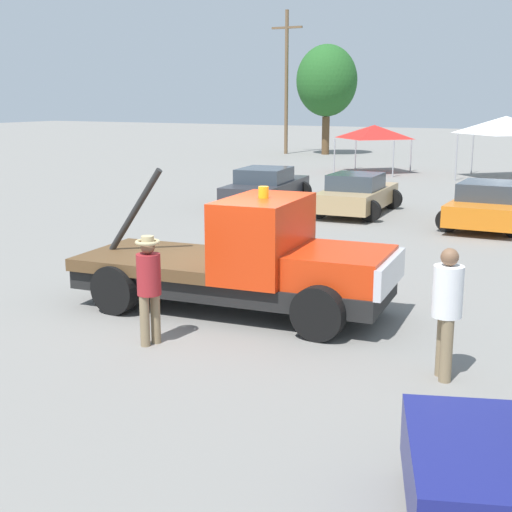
{
  "coord_description": "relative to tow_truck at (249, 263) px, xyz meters",
  "views": [
    {
      "loc": [
        6.2,
        -10.72,
        3.75
      ],
      "look_at": [
        0.5,
        0.0,
        1.05
      ],
      "focal_mm": 50.0,
      "sensor_mm": 36.0,
      "label": 1
    }
  ],
  "objects": [
    {
      "name": "ground_plane",
      "position": [
        -0.34,
        -0.03,
        -0.9
      ],
      "size": [
        160.0,
        160.0,
        0.0
      ],
      "primitive_type": "plane",
      "color": "gray"
    },
    {
      "name": "tow_truck",
      "position": [
        0.0,
        0.0,
        0.0
      ],
      "size": [
        5.88,
        2.65,
        2.51
      ],
      "rotation": [
        0.0,
        0.0,
        0.1
      ],
      "color": "black",
      "rests_on": "ground"
    },
    {
      "name": "person_near_truck",
      "position": [
        3.82,
        -1.48,
        0.15
      ],
      "size": [
        0.4,
        0.4,
        1.82
      ],
      "rotation": [
        0.0,
        0.0,
        0.47
      ],
      "color": "#847051",
      "rests_on": "ground"
    },
    {
      "name": "person_at_hood",
      "position": [
        -0.53,
        -2.23,
        0.11
      ],
      "size": [
        0.38,
        0.38,
        1.72
      ],
      "rotation": [
        0.0,
        0.0,
        5.96
      ],
      "color": "#847051",
      "rests_on": "ground"
    },
    {
      "name": "parked_car_charcoal",
      "position": [
        -5.7,
        11.76,
        -0.25
      ],
      "size": [
        2.86,
        5.07,
        1.34
      ],
      "rotation": [
        0.0,
        0.0,
        1.72
      ],
      "color": "#2D2D33",
      "rests_on": "ground"
    },
    {
      "name": "parked_car_tan",
      "position": [
        -2.16,
        11.41,
        -0.25
      ],
      "size": [
        2.55,
        4.4,
        1.34
      ],
      "rotation": [
        0.0,
        0.0,
        1.64
      ],
      "color": "tan",
      "rests_on": "ground"
    },
    {
      "name": "parked_car_orange",
      "position": [
        2.19,
        11.04,
        -0.25
      ],
      "size": [
        2.55,
        4.66,
        1.34
      ],
      "rotation": [
        0.0,
        0.0,
        1.58
      ],
      "color": "orange",
      "rests_on": "ground"
    },
    {
      "name": "canopy_tent_red",
      "position": [
        -6.01,
        24.34,
        1.17
      ],
      "size": [
        3.11,
        3.11,
        2.41
      ],
      "color": "#9E9EA3",
      "rests_on": "ground"
    },
    {
      "name": "canopy_tent_white",
      "position": [
        0.32,
        24.49,
        1.61
      ],
      "size": [
        3.64,
        3.64,
        2.92
      ],
      "color": "#9E9EA3",
      "rests_on": "ground"
    },
    {
      "name": "tree_left",
      "position": [
        -12.8,
        34.33,
        3.93
      ],
      "size": [
        4.03,
        4.03,
        7.2
      ],
      "color": "brown",
      "rests_on": "ground"
    },
    {
      "name": "traffic_cone",
      "position": [
        -2.3,
        4.71,
        -0.65
      ],
      "size": [
        0.4,
        0.4,
        0.55
      ],
      "color": "black",
      "rests_on": "ground"
    },
    {
      "name": "utility_pole",
      "position": [
        -15.43,
        33.64,
        4.07
      ],
      "size": [
        2.2,
        0.24,
        9.41
      ],
      "color": "brown",
      "rests_on": "ground"
    }
  ]
}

